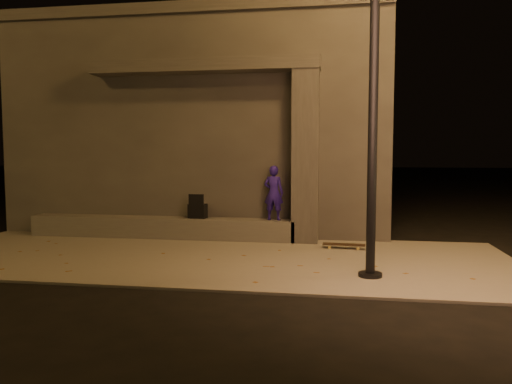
% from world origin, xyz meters
% --- Properties ---
extents(ground, '(120.00, 120.00, 0.00)m').
position_xyz_m(ground, '(0.00, 0.00, 0.00)').
color(ground, black).
rests_on(ground, ground).
extents(sidewalk, '(11.00, 4.40, 0.04)m').
position_xyz_m(sidewalk, '(0.00, 2.00, 0.02)').
color(sidewalk, slate).
rests_on(sidewalk, ground).
extents(building, '(9.00, 5.10, 5.22)m').
position_xyz_m(building, '(-1.00, 6.49, 2.61)').
color(building, '#3B3836').
rests_on(building, ground).
extents(ledge, '(6.00, 0.55, 0.45)m').
position_xyz_m(ledge, '(-1.50, 3.75, 0.27)').
color(ledge, '#54514C').
rests_on(ledge, sidewalk).
extents(column, '(0.55, 0.55, 3.60)m').
position_xyz_m(column, '(1.70, 3.75, 1.84)').
color(column, '#3B3836').
rests_on(column, sidewalk).
extents(canopy, '(5.00, 0.70, 0.28)m').
position_xyz_m(canopy, '(-0.50, 3.80, 3.78)').
color(canopy, '#3B3836').
rests_on(canopy, column).
extents(skateboarder, '(0.46, 0.34, 1.17)m').
position_xyz_m(skateboarder, '(1.03, 3.75, 1.07)').
color(skateboarder, '#281691').
rests_on(skateboarder, ledge).
extents(backpack, '(0.40, 0.28, 0.54)m').
position_xyz_m(backpack, '(-0.65, 3.75, 0.67)').
color(backpack, black).
rests_on(backpack, ledge).
extents(skateboard, '(0.84, 0.26, 0.09)m').
position_xyz_m(skateboard, '(2.51, 3.10, 0.11)').
color(skateboard, black).
rests_on(skateboard, sidewalk).
extents(street_lamp_0, '(0.36, 0.36, 6.76)m').
position_xyz_m(street_lamp_0, '(2.89, 0.91, 3.85)').
color(street_lamp_0, black).
rests_on(street_lamp_0, ground).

